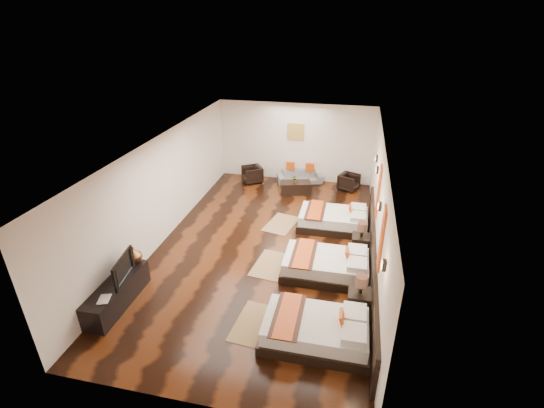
% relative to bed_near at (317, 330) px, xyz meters
% --- Properties ---
extents(floor, '(5.50, 9.50, 0.01)m').
position_rel_bed_near_xyz_m(floor, '(-1.70, 3.02, -0.26)').
color(floor, black).
rests_on(floor, ground).
extents(ceiling, '(5.50, 9.50, 0.01)m').
position_rel_bed_near_xyz_m(ceiling, '(-1.70, 3.02, 2.54)').
color(ceiling, white).
rests_on(ceiling, floor).
extents(back_wall, '(5.50, 0.01, 2.80)m').
position_rel_bed_near_xyz_m(back_wall, '(-1.70, 7.77, 1.14)').
color(back_wall, silver).
rests_on(back_wall, floor).
extents(left_wall, '(0.01, 9.50, 2.80)m').
position_rel_bed_near_xyz_m(left_wall, '(-4.45, 3.02, 1.14)').
color(left_wall, silver).
rests_on(left_wall, floor).
extents(right_wall, '(0.01, 9.50, 2.80)m').
position_rel_bed_near_xyz_m(right_wall, '(1.05, 3.02, 1.14)').
color(right_wall, silver).
rests_on(right_wall, floor).
extents(headboard_panel, '(0.08, 6.60, 0.90)m').
position_rel_bed_near_xyz_m(headboard_panel, '(1.01, 2.22, 0.19)').
color(headboard_panel, black).
rests_on(headboard_panel, floor).
extents(bed_near, '(1.99, 1.25, 0.76)m').
position_rel_bed_near_xyz_m(bed_near, '(0.00, 0.00, 0.00)').
color(bed_near, black).
rests_on(bed_near, floor).
extents(bed_mid, '(2.01, 1.27, 0.77)m').
position_rel_bed_near_xyz_m(bed_mid, '(0.00, 2.11, 0.00)').
color(bed_mid, black).
rests_on(bed_mid, floor).
extents(bed_far, '(1.97, 1.24, 0.75)m').
position_rel_bed_near_xyz_m(bed_far, '(-0.00, 4.42, -0.00)').
color(bed_far, black).
rests_on(bed_far, floor).
extents(nightstand_a, '(0.46, 0.46, 0.91)m').
position_rel_bed_near_xyz_m(nightstand_a, '(0.75, 0.96, 0.06)').
color(nightstand_a, black).
rests_on(nightstand_a, floor).
extents(nightstand_b, '(0.44, 0.44, 0.87)m').
position_rel_bed_near_xyz_m(nightstand_b, '(0.75, 3.24, 0.05)').
color(nightstand_b, black).
rests_on(nightstand_b, floor).
extents(jute_mat_near, '(0.86, 1.27, 0.01)m').
position_rel_bed_near_xyz_m(jute_mat_near, '(-1.24, 0.18, -0.25)').
color(jute_mat_near, '#92744A').
rests_on(jute_mat_near, floor).
extents(jute_mat_mid, '(0.90, 1.28, 0.01)m').
position_rel_bed_near_xyz_m(jute_mat_mid, '(-1.36, 2.21, -0.25)').
color(jute_mat_mid, '#92744A').
rests_on(jute_mat_mid, floor).
extents(jute_mat_far, '(1.00, 1.34, 0.01)m').
position_rel_bed_near_xyz_m(jute_mat_far, '(-1.51, 4.28, -0.25)').
color(jute_mat_far, '#92744A').
rests_on(jute_mat_far, floor).
extents(tv_console, '(0.50, 1.80, 0.55)m').
position_rel_bed_near_xyz_m(tv_console, '(-4.20, 0.13, 0.01)').
color(tv_console, black).
rests_on(tv_console, floor).
extents(tv, '(0.26, 0.94, 0.54)m').
position_rel_bed_near_xyz_m(tv, '(-4.15, 0.30, 0.56)').
color(tv, black).
rests_on(tv, tv_console).
extents(book, '(0.29, 0.34, 0.03)m').
position_rel_bed_near_xyz_m(book, '(-4.20, -0.41, 0.30)').
color(book, black).
rests_on(book, tv_console).
extents(figurine, '(0.37, 0.37, 0.37)m').
position_rel_bed_near_xyz_m(figurine, '(-4.20, 0.92, 0.48)').
color(figurine, brown).
rests_on(figurine, tv_console).
extents(sofa, '(1.71, 1.12, 0.47)m').
position_rel_bed_near_xyz_m(sofa, '(-1.46, 7.47, -0.03)').
color(sofa, slate).
rests_on(sofa, floor).
extents(armchair_left, '(0.91, 0.91, 0.61)m').
position_rel_bed_near_xyz_m(armchair_left, '(-3.15, 7.15, 0.04)').
color(armchair_left, black).
rests_on(armchair_left, floor).
extents(armchair_right, '(0.82, 0.81, 0.58)m').
position_rel_bed_near_xyz_m(armchair_right, '(0.30, 7.21, 0.03)').
color(armchair_right, black).
rests_on(armchair_right, floor).
extents(coffee_table, '(1.10, 0.75, 0.40)m').
position_rel_bed_near_xyz_m(coffee_table, '(-1.46, 6.55, -0.06)').
color(coffee_table, black).
rests_on(coffee_table, floor).
extents(table_plant, '(0.29, 0.27, 0.26)m').
position_rel_bed_near_xyz_m(table_plant, '(-1.48, 6.53, 0.27)').
color(table_plant, '#295A1E').
rests_on(table_plant, coffee_table).
extents(orange_panel_a, '(0.04, 0.40, 1.30)m').
position_rel_bed_near_xyz_m(orange_panel_a, '(1.03, 1.12, 1.44)').
color(orange_panel_a, '#D86014').
rests_on(orange_panel_a, right_wall).
extents(orange_panel_b, '(0.04, 0.40, 1.30)m').
position_rel_bed_near_xyz_m(orange_panel_b, '(1.03, 3.32, 1.44)').
color(orange_panel_b, '#D86014').
rests_on(orange_panel_b, right_wall).
extents(sconce_near, '(0.07, 0.12, 0.18)m').
position_rel_bed_near_xyz_m(sconce_near, '(1.01, 0.02, 1.59)').
color(sconce_near, black).
rests_on(sconce_near, right_wall).
extents(sconce_mid, '(0.07, 0.12, 0.18)m').
position_rel_bed_near_xyz_m(sconce_mid, '(1.01, 2.22, 1.59)').
color(sconce_mid, black).
rests_on(sconce_mid, right_wall).
extents(sconce_far, '(0.07, 0.12, 0.18)m').
position_rel_bed_near_xyz_m(sconce_far, '(1.01, 4.42, 1.59)').
color(sconce_far, black).
rests_on(sconce_far, right_wall).
extents(sconce_lounge, '(0.07, 0.12, 0.18)m').
position_rel_bed_near_xyz_m(sconce_lounge, '(1.01, 5.32, 1.59)').
color(sconce_lounge, black).
rests_on(sconce_lounge, right_wall).
extents(gold_artwork, '(0.60, 0.04, 0.60)m').
position_rel_bed_near_xyz_m(gold_artwork, '(-1.70, 7.75, 1.54)').
color(gold_artwork, '#AD873F').
rests_on(gold_artwork, back_wall).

